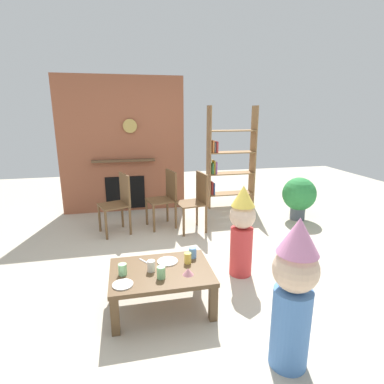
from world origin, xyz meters
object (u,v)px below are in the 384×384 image
Objects in this scene: paper_plate_front at (123,285)px; birthday_cake_slice at (188,271)px; paper_cup_near_left at (151,266)px; paper_cup_near_right at (188,258)px; paper_cup_far_right at (161,272)px; dining_chair_middle at (166,195)px; child_in_pink at (242,229)px; bookshelf at (228,161)px; coffee_table at (161,276)px; child_with_cone_hat at (294,291)px; paper_plate_rear at (168,261)px; dining_chair_right at (196,198)px; dining_chair_left at (119,200)px; paper_cup_center at (123,269)px; paper_cup_far_left at (193,253)px; potted_plant_tall at (299,195)px.

birthday_cake_slice is (0.57, 0.05, 0.03)m from paper_plate_front.
paper_cup_near_right is at bearing 12.46° from paper_cup_near_left.
paper_cup_near_left is 0.16m from paper_cup_far_right.
birthday_cake_slice is 0.11× the size of dining_chair_middle.
paper_cup_near_left is at bearing -1.91° from child_in_pink.
paper_cup_near_left is (-1.72, -2.93, -0.46)m from bookshelf.
child_with_cone_hat is at bearing -47.14° from coffee_table.
birthday_cake_slice is (0.15, -0.28, 0.03)m from paper_plate_rear.
dining_chair_right is (0.78, 1.98, 0.08)m from paper_cup_far_right.
dining_chair_left is at bearing -155.12° from bookshelf.
dining_chair_right is at bearing 74.33° from paper_cup_near_right.
dining_chair_left is at bearing 104.16° from paper_plate_rear.
child_with_cone_hat is at bearing -36.93° from paper_cup_center.
paper_plate_front is at bearing -151.65° from paper_cup_far_left.
paper_cup_near_right is (0.27, 0.08, 0.11)m from coffee_table.
paper_cup_far_left reaches higher than paper_plate_front.
bookshelf is at bearing 133.44° from potted_plant_tall.
paper_plate_front is (-0.26, -0.19, -0.05)m from paper_cup_near_left.
paper_plate_rear is at bearing 19.63° from paper_cup_center.
bookshelf is 1.45m from dining_chair_right.
dining_chair_right is (0.76, 1.84, 0.19)m from coffee_table.
dining_chair_right is (0.43, -0.27, 0.00)m from dining_chair_middle.
paper_plate_front is 0.19× the size of dining_chair_right.
paper_cup_far_right is at bearing -62.34° from paper_cup_near_left.
paper_plate_rear is at bearing -119.06° from bookshelf.
paper_cup_far_right is (-0.28, -0.22, 0.00)m from paper_cup_near_right.
dining_chair_right is (0.49, 1.76, 0.08)m from paper_cup_near_right.
dining_chair_left is (-1.20, 2.88, -0.09)m from child_with_cone_hat.
child_with_cone_hat is (-0.81, -3.81, -0.29)m from bookshelf.
child_in_pink is at bearing 30.01° from paper_cup_far_right.
paper_cup_near_right is 0.98× the size of paper_cup_far_left.
paper_cup_near_right is at bearing 16.74° from coffee_table.
paper_cup_near_left is at bearing -167.54° from paper_cup_near_right.
paper_cup_near_right is at bearing 37.96° from paper_cup_far_right.
paper_plate_front is 0.17× the size of child_in_pink.
paper_cup_near_right is at bearing 74.72° from dining_chair_middle.
paper_cup_center is at bearing -123.89° from bookshelf.
coffee_table is 0.18m from paper_cup_far_right.
paper_cup_far_right is 1.13m from child_with_cone_hat.
dining_chair_middle reaches higher than paper_plate_rear.
paper_cup_far_left is at bearing -141.75° from potted_plant_tall.
paper_cup_near_left is at bearing 178.72° from coffee_table.
paper_cup_far_right is 0.34m from paper_plate_front.
paper_plate_front is 0.15× the size of child_with_cone_hat.
dining_chair_middle is at bearing 175.66° from potted_plant_tall.
paper_cup_center reaches higher than coffee_table.
dining_chair_right is at bearing 68.13° from paper_plate_rear.
paper_plate_rear is 1.83m from dining_chair_right.
dining_chair_left reaches higher than potted_plant_tall.
child_with_cone_hat is at bearing -54.31° from paper_plate_rear.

